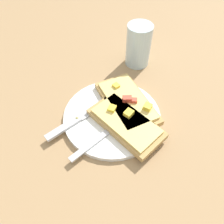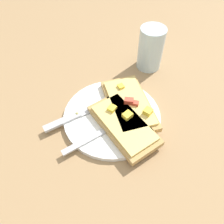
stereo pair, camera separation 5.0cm
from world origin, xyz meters
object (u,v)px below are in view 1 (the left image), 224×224
at_px(plate, 112,116).
at_px(pizza_slice_main, 127,102).
at_px(knife, 83,116).
at_px(pizza_slice_corner, 126,123).
at_px(drinking_glass, 138,45).
at_px(fork, 116,126).

height_order(plate, pizza_slice_main, pizza_slice_main).
distance_m(plate, knife, 0.07).
height_order(pizza_slice_corner, drinking_glass, drinking_glass).
height_order(plate, fork, fork).
bearing_deg(pizza_slice_corner, drinking_glass, -54.10).
bearing_deg(pizza_slice_main, knife, 82.93).
xyz_separation_m(knife, pizza_slice_corner, (-0.03, 0.09, 0.01)).
bearing_deg(pizza_slice_corner, knife, 31.89).
bearing_deg(fork, drinking_glass, 32.36).
height_order(fork, pizza_slice_main, pizza_slice_main).
xyz_separation_m(pizza_slice_main, pizza_slice_corner, (0.05, 0.03, -0.00)).
bearing_deg(pizza_slice_corner, plate, 1.86).
distance_m(fork, knife, 0.08).
bearing_deg(pizza_slice_main, plate, 103.62).
height_order(pizza_slice_main, drinking_glass, drinking_glass).
bearing_deg(drinking_glass, pizza_slice_main, 22.30).
bearing_deg(pizza_slice_corner, pizza_slice_main, -49.54).
distance_m(plate, fork, 0.03).
relative_size(fork, pizza_slice_main, 1.12).
xyz_separation_m(plate, fork, (0.02, 0.02, 0.01)).
bearing_deg(plate, pizza_slice_corner, 79.79).
distance_m(knife, drinking_glass, 0.25).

